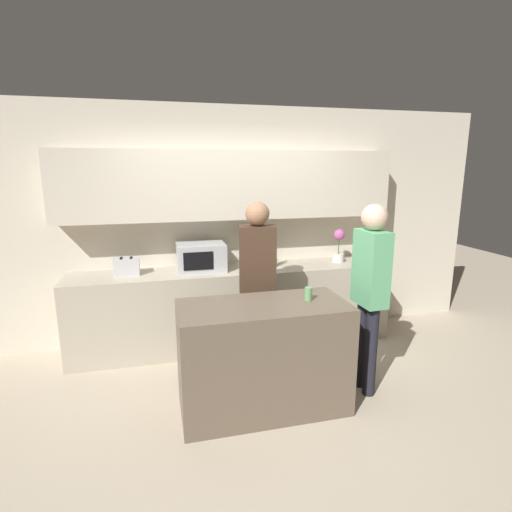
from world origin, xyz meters
TOP-DOWN VIEW (x-y plane):
  - ground_plane at (0.00, 0.00)m, footprint 14.00×14.00m
  - back_wall at (0.00, 1.66)m, footprint 6.40×0.40m
  - back_counter at (0.00, 1.39)m, footprint 3.60×0.62m
  - kitchen_island at (-0.01, 0.09)m, footprint 1.39×0.66m
  - microwave at (-0.37, 1.41)m, footprint 0.52×0.39m
  - toaster at (-1.15, 1.41)m, footprint 0.26×0.16m
  - potted_plant at (1.28, 1.41)m, footprint 0.14×0.14m
  - bottle_0 at (0.29, 1.37)m, footprint 0.08×0.08m
  - bottle_1 at (0.38, 1.46)m, footprint 0.08×0.08m
  - bottle_2 at (0.45, 1.37)m, footprint 0.08×0.08m
  - cup_0 at (0.38, 0.10)m, footprint 0.06×0.06m
  - person_left at (0.09, 0.68)m, footprint 0.37×0.24m
  - person_center at (0.96, 0.12)m, footprint 0.23×0.35m

SIDE VIEW (x-z plane):
  - ground_plane at x=0.00m, z-range 0.00..0.00m
  - back_counter at x=0.00m, z-range 0.00..0.90m
  - kitchen_island at x=-0.01m, z-range 0.00..0.93m
  - cup_0 at x=0.38m, z-range 0.93..1.04m
  - toaster at x=-1.15m, z-range 0.90..1.09m
  - bottle_0 at x=0.29m, z-range 0.87..1.15m
  - bottle_1 at x=0.38m, z-range 0.87..1.15m
  - bottle_2 at x=0.45m, z-range 0.87..1.18m
  - person_left at x=0.09m, z-range 0.17..1.88m
  - person_center at x=0.96m, z-range 0.17..1.89m
  - microwave at x=-0.37m, z-range 0.90..1.20m
  - potted_plant at x=1.28m, z-range 0.90..1.30m
  - back_wall at x=0.00m, z-range 0.19..2.89m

